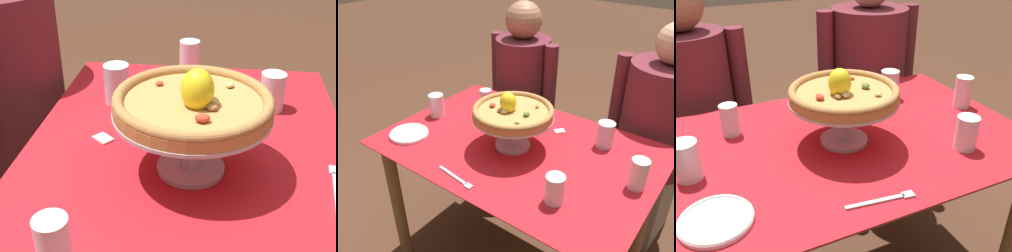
% 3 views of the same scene
% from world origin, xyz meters
% --- Properties ---
extents(dining_table, '(1.19, 0.81, 0.74)m').
position_xyz_m(dining_table, '(0.00, 0.00, 0.62)').
color(dining_table, olive).
rests_on(dining_table, ground).
extents(pizza_stand, '(0.35, 0.35, 0.15)m').
position_xyz_m(pizza_stand, '(-0.02, -0.02, 0.84)').
color(pizza_stand, '#B7B7C1').
rests_on(pizza_stand, dining_table).
extents(pizza, '(0.34, 0.34, 0.11)m').
position_xyz_m(pizza, '(-0.02, -0.02, 0.91)').
color(pizza, '#BC8447').
rests_on(pizza, pizza_stand).
extents(water_glass_back_right, '(0.07, 0.07, 0.12)m').
position_xyz_m(water_glass_back_right, '(0.30, 0.23, 0.79)').
color(water_glass_back_right, silver).
rests_on(water_glass_back_right, dining_table).
extents(water_glass_side_right, '(0.07, 0.07, 0.12)m').
position_xyz_m(water_glass_side_right, '(0.51, 0.03, 0.79)').
color(water_glass_side_right, white).
rests_on(water_glass_side_right, dining_table).
extents(water_glass_front_right, '(0.07, 0.07, 0.11)m').
position_xyz_m(water_glass_front_right, '(0.31, -0.22, 0.78)').
color(water_glass_front_right, white).
rests_on(water_glass_front_right, dining_table).
extents(water_glass_side_left, '(0.07, 0.07, 0.11)m').
position_xyz_m(water_glass_side_left, '(-0.50, -0.01, 0.79)').
color(water_glass_side_left, white).
rests_on(water_glass_side_left, dining_table).
extents(water_glass_back_left, '(0.06, 0.06, 0.11)m').
position_xyz_m(water_glass_back_left, '(-0.34, 0.19, 0.78)').
color(water_glass_back_left, silver).
rests_on(water_glass_back_left, dining_table).
extents(side_plate, '(0.18, 0.18, 0.02)m').
position_xyz_m(side_plate, '(-0.46, -0.23, 0.74)').
color(side_plate, white).
rests_on(side_plate, dining_table).
extents(dinner_fork, '(0.19, 0.04, 0.01)m').
position_xyz_m(dinner_fork, '(-0.06, -0.33, 0.74)').
color(dinner_fork, '#B7B7C1').
rests_on(dinner_fork, dining_table).
extents(sugar_packet, '(0.06, 0.06, 0.00)m').
position_xyz_m(sugar_packet, '(0.08, 0.22, 0.74)').
color(sugar_packet, beige).
rests_on(sugar_packet, dining_table).
extents(diner_left, '(0.49, 0.36, 1.21)m').
position_xyz_m(diner_left, '(-0.43, 0.65, 0.59)').
color(diner_left, gray).
rests_on(diner_left, ground).
extents(diner_right, '(0.54, 0.40, 1.22)m').
position_xyz_m(diner_right, '(0.43, 0.63, 0.61)').
color(diner_right, gray).
rests_on(diner_right, ground).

